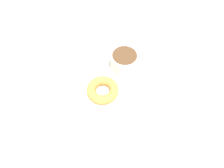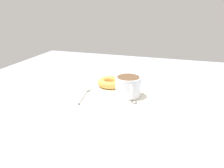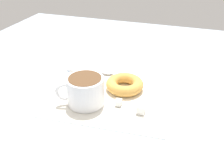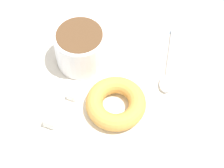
{
  "view_description": "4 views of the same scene",
  "coord_description": "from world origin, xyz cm",
  "px_view_note": "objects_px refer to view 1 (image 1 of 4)",
  "views": [
    {
      "loc": [
        -35.56,
        4.11,
        60.05
      ],
      "look_at": [
        2.74,
        2.4,
        2.3
      ],
      "focal_mm": 35.0,
      "sensor_mm": 36.0,
      "label": 1
    },
    {
      "loc": [
        26.58,
        -73.25,
        32.06
      ],
      "look_at": [
        2.74,
        2.4,
        2.3
      ],
      "focal_mm": 35.0,
      "sensor_mm": 36.0,
      "label": 2
    },
    {
      "loc": [
        57.07,
        20.1,
        36.51
      ],
      "look_at": [
        2.74,
        2.4,
        2.3
      ],
      "focal_mm": 40.0,
      "sensor_mm": 36.0,
      "label": 3
    },
    {
      "loc": [
        -8.75,
        34.35,
        56.19
      ],
      "look_at": [
        2.74,
        2.4,
        2.3
      ],
      "focal_mm": 60.0,
      "sensor_mm": 36.0,
      "label": 4
    }
  ],
  "objects_px": {
    "donut": "(103,90)",
    "spoon": "(134,109)",
    "sugar_cube": "(83,69)",
    "coffee_cup": "(125,62)",
    "sugar_cube_extra": "(100,72)"
  },
  "relations": [
    {
      "from": "sugar_cube",
      "to": "coffee_cup",
      "type": "bearing_deg",
      "value": -88.92
    },
    {
      "from": "donut",
      "to": "spoon",
      "type": "distance_m",
      "value": 0.11
    },
    {
      "from": "coffee_cup",
      "to": "spoon",
      "type": "height_order",
      "value": "coffee_cup"
    },
    {
      "from": "donut",
      "to": "spoon",
      "type": "bearing_deg",
      "value": -124.53
    },
    {
      "from": "spoon",
      "to": "sugar_cube_extra",
      "type": "bearing_deg",
      "value": 35.22
    },
    {
      "from": "spoon",
      "to": "sugar_cube_extra",
      "type": "xyz_separation_m",
      "value": [
        0.14,
        0.1,
        0.0
      ]
    },
    {
      "from": "spoon",
      "to": "sugar_cube",
      "type": "relative_size",
      "value": 7.48
    },
    {
      "from": "sugar_cube",
      "to": "sugar_cube_extra",
      "type": "xyz_separation_m",
      "value": [
        -0.01,
        -0.06,
        -0.0
      ]
    },
    {
      "from": "donut",
      "to": "spoon",
      "type": "height_order",
      "value": "donut"
    },
    {
      "from": "sugar_cube_extra",
      "to": "spoon",
      "type": "bearing_deg",
      "value": -144.78
    },
    {
      "from": "coffee_cup",
      "to": "donut",
      "type": "relative_size",
      "value": 1.14
    },
    {
      "from": "donut",
      "to": "sugar_cube",
      "type": "bearing_deg",
      "value": 35.67
    },
    {
      "from": "coffee_cup",
      "to": "sugar_cube_extra",
      "type": "distance_m",
      "value": 0.09
    },
    {
      "from": "donut",
      "to": "spoon",
      "type": "relative_size",
      "value": 0.7
    },
    {
      "from": "coffee_cup",
      "to": "sugar_cube",
      "type": "xyz_separation_m",
      "value": [
        -0.0,
        0.14,
        -0.03
      ]
    }
  ]
}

